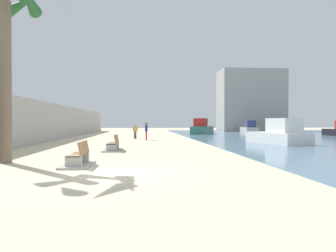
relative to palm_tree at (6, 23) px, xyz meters
name	(u,v)px	position (x,y,z in m)	size (l,w,h in m)	color
ground_plane	(132,141)	(4.71, 15.05, -5.87)	(120.00, 120.00, 0.00)	beige
seawall	(49,122)	(-2.79, 15.05, -4.15)	(0.80, 64.00, 3.44)	#ADAAA3
palm_tree	(6,23)	(0.00, 0.00, 0.00)	(2.96, 3.03, 8.03)	#7A6651
bench_near	(78,160)	(3.18, -1.13, -5.64)	(1.11, 2.11, 0.98)	#ADAAA3
bench_far	(113,147)	(3.94, 5.12, -5.64)	(1.13, 2.12, 0.98)	#ADAAA3
person_walking	(146,130)	(6.08, 15.63, -4.88)	(0.25, 0.52, 1.70)	#B22D33
person_standing	(135,130)	(4.97, 18.17, -5.01)	(0.52, 0.24, 1.51)	#333338
boat_nearest	(202,128)	(14.20, 29.37, -5.02)	(4.07, 5.04, 2.22)	#337060
boat_distant	(279,134)	(16.50, 9.82, -5.12)	(3.46, 5.85, 1.99)	white
boat_far_left	(249,128)	(23.16, 34.94, -5.12)	(2.83, 6.78, 1.98)	beige
harbor_building	(251,101)	(26.45, 43.05, -0.08)	(12.00, 6.00, 11.58)	#9E9E99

